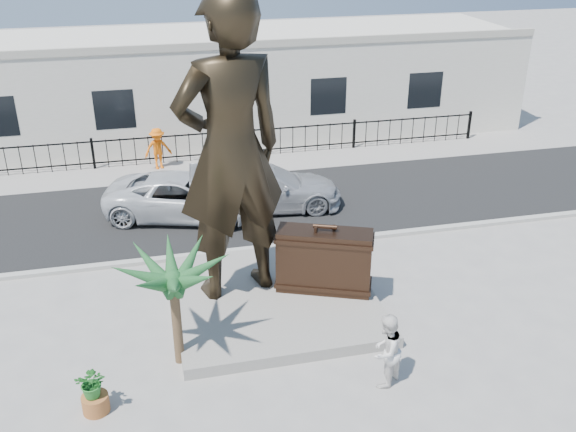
{
  "coord_description": "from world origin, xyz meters",
  "views": [
    {
      "loc": [
        -3.43,
        -12.6,
        9.47
      ],
      "look_at": [
        0.0,
        2.0,
        2.3
      ],
      "focal_mm": 40.0,
      "sensor_mm": 36.0,
      "label": 1
    }
  ],
  "objects_px": {
    "tourist": "(386,351)",
    "car_white": "(184,196)",
    "suitcase": "(324,261)",
    "statue": "(230,151)"
  },
  "relations": [
    {
      "from": "statue",
      "to": "suitcase",
      "type": "distance_m",
      "value": 3.83
    },
    {
      "from": "suitcase",
      "to": "car_white",
      "type": "bearing_deg",
      "value": 139.8
    },
    {
      "from": "suitcase",
      "to": "car_white",
      "type": "distance_m",
      "value": 6.83
    },
    {
      "from": "statue",
      "to": "car_white",
      "type": "xyz_separation_m",
      "value": [
        -0.87,
        5.46,
        -3.44
      ]
    },
    {
      "from": "statue",
      "to": "suitcase",
      "type": "xyz_separation_m",
      "value": [
        2.28,
        -0.59,
        -3.01
      ]
    },
    {
      "from": "car_white",
      "to": "suitcase",
      "type": "bearing_deg",
      "value": -136.15
    },
    {
      "from": "statue",
      "to": "tourist",
      "type": "xyz_separation_m",
      "value": [
        2.64,
        -4.2,
        -3.31
      ]
    },
    {
      "from": "suitcase",
      "to": "tourist",
      "type": "bearing_deg",
      "value": -62.12
    },
    {
      "from": "tourist",
      "to": "car_white",
      "type": "bearing_deg",
      "value": -109.28
    },
    {
      "from": "tourist",
      "to": "car_white",
      "type": "distance_m",
      "value": 10.27
    }
  ]
}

